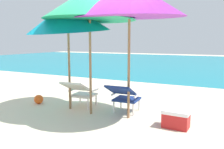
% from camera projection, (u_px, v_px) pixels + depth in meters
% --- Properties ---
extents(ground_plane, '(40.00, 40.00, 0.00)m').
position_uv_depth(ground_plane, '(153.00, 83.00, 8.70)').
color(ground_plane, beige).
extents(ocean_band, '(40.00, 18.00, 0.01)m').
position_uv_depth(ocean_band, '(190.00, 63.00, 16.61)').
color(ocean_band, teal).
rests_on(ocean_band, ground_plane).
extents(lounge_chair_left, '(0.61, 0.92, 0.68)m').
position_uv_depth(lounge_chair_left, '(80.00, 91.00, 5.35)').
color(lounge_chair_left, silver).
rests_on(lounge_chair_left, ground_plane).
extents(lounge_chair_right, '(0.58, 0.90, 0.68)m').
position_uv_depth(lounge_chair_right, '(124.00, 95.00, 4.95)').
color(lounge_chair_right, navy).
rests_on(lounge_chair_right, ground_plane).
extents(beach_umbrella_left, '(2.05, 2.09, 2.45)m').
position_uv_depth(beach_umbrella_left, '(68.00, 17.00, 5.10)').
color(beach_umbrella_left, olive).
rests_on(beach_umbrella_left, ground_plane).
extents(beach_umbrella_center, '(2.67, 2.67, 2.61)m').
position_uv_depth(beach_umbrella_center, '(90.00, 4.00, 4.68)').
color(beach_umbrella_center, olive).
rests_on(beach_umbrella_center, ground_plane).
extents(beach_ball, '(0.23, 0.23, 0.23)m').
position_uv_depth(beach_ball, '(39.00, 99.00, 5.79)').
color(beach_ball, '#EA5619').
rests_on(beach_ball, ground_plane).
extents(cooler_box, '(0.49, 0.34, 0.32)m').
position_uv_depth(cooler_box, '(176.00, 119.00, 4.19)').
color(cooler_box, red).
rests_on(cooler_box, ground_plane).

